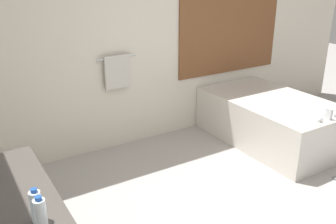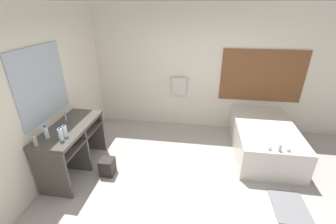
# 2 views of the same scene
# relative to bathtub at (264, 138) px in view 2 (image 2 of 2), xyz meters

# --- Properties ---
(ground_plane) EXTENTS (16.00, 16.00, 0.00)m
(ground_plane) POSITION_rel_bathtub_xyz_m (-1.45, -1.29, -0.32)
(ground_plane) COLOR #A8A39E
(ground_plane) RESTS_ON ground
(wall_back_with_blinds) EXTENTS (7.40, 0.13, 2.70)m
(wall_back_with_blinds) POSITION_rel_bathtub_xyz_m (-1.39, 0.94, 1.03)
(wall_back_with_blinds) COLOR silver
(wall_back_with_blinds) RESTS_ON ground_plane
(wall_left_with_mirror) EXTENTS (0.08, 7.40, 2.70)m
(wall_left_with_mirror) POSITION_rel_bathtub_xyz_m (-3.67, -1.28, 1.03)
(wall_left_with_mirror) COLOR silver
(wall_left_with_mirror) RESTS_ON ground_plane
(vanity_counter) EXTENTS (0.59, 1.31, 0.87)m
(vanity_counter) POSITION_rel_bathtub_xyz_m (-3.34, -1.00, 0.32)
(vanity_counter) COLOR #4C4742
(vanity_counter) RESTS_ON ground_plane
(sink_faucet) EXTENTS (0.09, 0.04, 0.18)m
(sink_faucet) POSITION_rel_bathtub_xyz_m (-3.50, -0.83, 0.63)
(sink_faucet) COLOR silver
(sink_faucet) RESTS_ON vanity_counter
(bathtub) EXTENTS (1.08, 1.81, 0.70)m
(bathtub) POSITION_rel_bathtub_xyz_m (0.00, 0.00, 0.00)
(bathtub) COLOR silver
(bathtub) RESTS_ON ground_plane
(water_bottle_1) EXTENTS (0.06, 0.06, 0.20)m
(water_bottle_1) POSITION_rel_bathtub_xyz_m (-3.46, -1.40, 0.64)
(water_bottle_1) COLOR white
(water_bottle_1) RESTS_ON vanity_counter
(water_bottle_2) EXTENTS (0.06, 0.06, 0.20)m
(water_bottle_2) POSITION_rel_bathtub_xyz_m (-3.21, -1.33, 0.64)
(water_bottle_2) COLOR white
(water_bottle_2) RESTS_ON vanity_counter
(water_bottle_3) EXTENTS (0.06, 0.06, 0.21)m
(water_bottle_3) POSITION_rel_bathtub_xyz_m (-3.21, -1.43, 0.65)
(water_bottle_3) COLOR white
(water_bottle_3) RESTS_ON vanity_counter
(soap_dispenser) EXTENTS (0.05, 0.05, 0.17)m
(soap_dispenser) POSITION_rel_bathtub_xyz_m (-3.47, -1.62, 0.62)
(soap_dispenser) COLOR gray
(soap_dispenser) RESTS_ON vanity_counter
(waste_bin) EXTENTS (0.23, 0.23, 0.29)m
(waste_bin) POSITION_rel_bathtub_xyz_m (-2.76, -1.07, -0.17)
(waste_bin) COLOR #2D2823
(waste_bin) RESTS_ON ground_plane
(bath_mat) EXTENTS (0.48, 0.63, 0.02)m
(bath_mat) POSITION_rel_bathtub_xyz_m (0.11, -1.36, -0.31)
(bath_mat) COLOR slate
(bath_mat) RESTS_ON ground_plane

